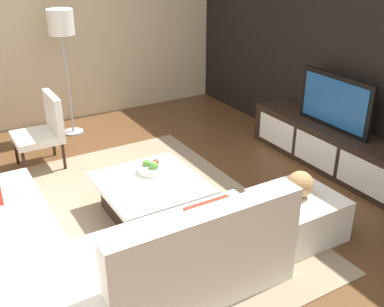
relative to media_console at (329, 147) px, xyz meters
name	(u,v)px	position (x,y,z in m)	size (l,w,h in m)	color
ground_plane	(147,223)	(0.00, -2.40, -0.25)	(14.00, 14.00, 0.00)	brown
feature_wall_back	(362,47)	(0.00, 0.30, 1.15)	(6.40, 0.12, 2.80)	black
side_wall_left	(57,24)	(-3.20, -2.20, 1.15)	(0.12, 5.20, 2.80)	beige
area_rug	(143,218)	(-0.10, -2.40, -0.24)	(3.41, 2.44, 0.01)	gray
media_console	(329,147)	(0.00, 0.00, 0.00)	(2.25, 0.47, 0.50)	black
television	(335,102)	(0.00, 0.00, 0.56)	(1.03, 0.06, 0.63)	black
sectional_couch	(75,255)	(0.50, -3.24, 0.04)	(2.26, 2.39, 0.84)	white
coffee_table	(151,198)	(-0.10, -2.30, -0.05)	(1.00, 0.94, 0.38)	black
accent_chair_near	(44,127)	(-1.76, -2.87, 0.24)	(0.54, 0.53, 0.87)	black
floor_lamp	(61,30)	(-2.59, -2.31, 1.18)	(0.34, 0.34, 1.69)	#A5A5AA
ottoman	(297,215)	(0.85, -1.28, -0.05)	(0.70, 0.70, 0.40)	white
fruit_bowl	(152,168)	(-0.28, -2.20, 0.18)	(0.28, 0.28, 0.14)	silver
decorative_ball	(300,184)	(0.85, -1.28, 0.27)	(0.24, 0.24, 0.24)	#AD8451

